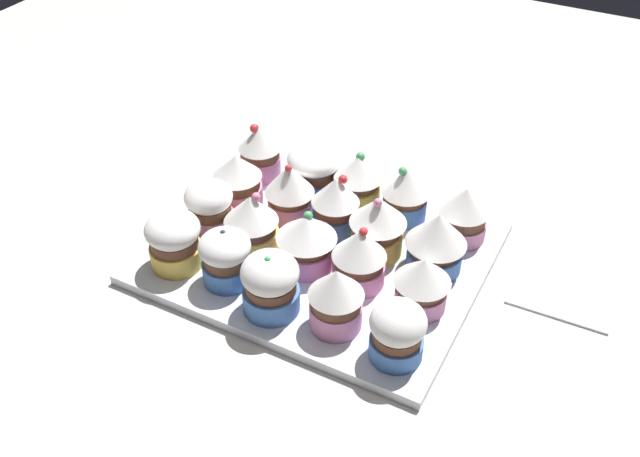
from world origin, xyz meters
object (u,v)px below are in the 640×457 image
at_px(cupcake_14, 436,240).
at_px(cupcake_12, 337,205).
at_px(cupcake_1, 226,257).
at_px(cupcake_8, 359,256).
at_px(cupcake_7, 306,240).
at_px(napkin, 570,272).
at_px(baking_tray, 320,253).
at_px(cupcake_19, 464,213).
at_px(cupcake_16, 315,168).
at_px(cupcake_3, 336,298).
at_px(cupcake_17, 359,180).
at_px(cupcake_4, 397,331).
at_px(cupcake_18, 406,193).
at_px(cupcake_9, 422,282).
at_px(cupcake_11, 290,190).
at_px(cupcake_0, 174,240).
at_px(cupcake_10, 238,181).
at_px(cupcake_6, 251,221).
at_px(cupcake_2, 270,283).
at_px(cupcake_15, 260,151).
at_px(cupcake_13, 378,224).
at_px(cupcake_5, 210,208).

bearing_deg(cupcake_14, cupcake_12, 176.66).
distance_m(cupcake_1, cupcake_8, 0.14).
bearing_deg(cupcake_7, napkin, 27.21).
height_order(baking_tray, cupcake_19, cupcake_19).
relative_size(cupcake_16, napkin, 0.44).
bearing_deg(cupcake_12, cupcake_16, 135.72).
height_order(cupcake_3, cupcake_8, same).
bearing_deg(cupcake_12, cupcake_3, -63.68).
bearing_deg(cupcake_16, cupcake_17, -0.62).
bearing_deg(cupcake_1, cupcake_4, -3.76).
relative_size(cupcake_7, cupcake_18, 0.99).
height_order(cupcake_9, cupcake_14, cupcake_14).
relative_size(cupcake_1, napkin, 0.43).
bearing_deg(cupcake_11, cupcake_17, 45.26).
distance_m(cupcake_0, cupcake_12, 0.19).
height_order(cupcake_7, cupcake_10, same).
bearing_deg(cupcake_6, cupcake_16, 85.22).
height_order(cupcake_2, cupcake_15, cupcake_15).
height_order(cupcake_0, cupcake_10, cupcake_10).
relative_size(baking_tray, cupcake_16, 5.35).
height_order(cupcake_13, cupcake_15, cupcake_13).
relative_size(baking_tray, cupcake_8, 4.96).
relative_size(cupcake_7, cupcake_17, 1.00).
distance_m(cupcake_11, cupcake_17, 0.09).
bearing_deg(cupcake_5, cupcake_15, 95.10).
relative_size(cupcake_18, cupcake_19, 1.06).
distance_m(cupcake_2, cupcake_13, 0.15).
xyz_separation_m(cupcake_5, cupcake_9, (0.26, -0.00, -0.00)).
height_order(cupcake_1, cupcake_8, cupcake_8).
height_order(cupcake_4, cupcake_8, cupcake_8).
distance_m(baking_tray, cupcake_1, 0.12).
distance_m(cupcake_9, cupcake_10, 0.27).
bearing_deg(cupcake_1, cupcake_2, -12.76).
relative_size(cupcake_18, napkin, 0.47).
bearing_deg(cupcake_15, cupcake_7, -42.93).
bearing_deg(cupcake_17, baking_tray, -90.52).
bearing_deg(cupcake_3, cupcake_8, 96.06).
xyz_separation_m(cupcake_12, cupcake_17, (-0.00, 0.06, -0.00)).
xyz_separation_m(cupcake_13, cupcake_17, (-0.06, 0.07, -0.00)).
xyz_separation_m(cupcake_8, cupcake_10, (-0.19, 0.06, 0.00)).
distance_m(cupcake_8, napkin, 0.25).
bearing_deg(cupcake_2, cupcake_0, 175.28).
bearing_deg(cupcake_18, cupcake_2, -106.76).
distance_m(cupcake_2, cupcake_18, 0.22).
relative_size(cupcake_14, cupcake_16, 1.08).
xyz_separation_m(baking_tray, cupcake_18, (0.06, 0.10, 0.04)).
height_order(cupcake_11, cupcake_18, cupcake_11).
bearing_deg(cupcake_4, cupcake_18, 110.65).
relative_size(cupcake_3, cupcake_16, 1.08).
height_order(cupcake_0, cupcake_16, cupcake_0).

